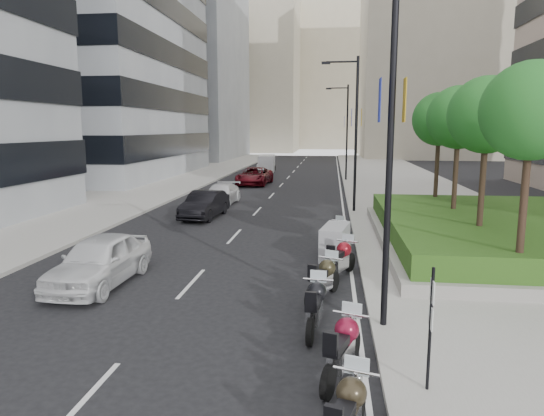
% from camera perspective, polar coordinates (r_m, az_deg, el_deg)
% --- Properties ---
extents(ground, '(160.00, 160.00, 0.00)m').
position_cam_1_polar(ground, '(12.13, -7.95, -14.88)').
color(ground, black).
rests_on(ground, ground).
extents(sidewalk_right, '(10.00, 100.00, 0.15)m').
position_cam_1_polar(sidewalk_right, '(41.41, 15.42, 2.21)').
color(sidewalk_right, '#9E9B93').
rests_on(sidewalk_right, ground).
extents(sidewalk_left, '(8.00, 100.00, 0.15)m').
position_cam_1_polar(sidewalk_left, '(43.61, -13.06, 2.65)').
color(sidewalk_left, '#9E9B93').
rests_on(sidewalk_left, ground).
extents(lane_edge, '(0.12, 100.00, 0.01)m').
position_cam_1_polar(lane_edge, '(40.98, 8.06, 2.28)').
color(lane_edge, silver).
rests_on(lane_edge, ground).
extents(lane_centre, '(0.12, 100.00, 0.01)m').
position_cam_1_polar(lane_centre, '(41.21, 0.81, 2.41)').
color(lane_centre, silver).
rests_on(lane_centre, ground).
extents(building_grey_far, '(22.00, 26.00, 30.00)m').
position_cam_1_polar(building_grey_far, '(85.65, -11.79, 15.86)').
color(building_grey_far, gray).
rests_on(building_grey_far, ground).
extents(building_cream_right, '(28.00, 24.00, 36.00)m').
position_cam_1_polar(building_cream_right, '(93.56, 19.60, 16.81)').
color(building_cream_right, '#B7AD93').
rests_on(building_cream_right, ground).
extents(building_cream_left, '(26.00, 24.00, 34.00)m').
position_cam_1_polar(building_cream_left, '(113.28, -3.77, 15.39)').
color(building_cream_left, '#B7AD93').
rests_on(building_cream_left, ground).
extents(building_cream_centre, '(30.00, 24.00, 38.00)m').
position_cam_1_polar(building_cream_centre, '(131.43, 6.85, 15.38)').
color(building_cream_centre, '#B7AD93').
rests_on(building_cream_centre, ground).
extents(planter, '(10.00, 14.00, 0.40)m').
position_cam_1_polar(planter, '(22.32, 25.34, -3.50)').
color(planter, gray).
rests_on(planter, sidewalk_right).
extents(hedge, '(9.40, 13.40, 0.80)m').
position_cam_1_polar(hedge, '(22.20, 25.44, -1.99)').
color(hedge, '#224313').
rests_on(hedge, planter).
extents(tree_0, '(2.80, 2.80, 6.30)m').
position_cam_1_polar(tree_0, '(15.69, 28.21, 9.95)').
color(tree_0, '#332319').
rests_on(tree_0, planter).
extents(tree_1, '(2.80, 2.80, 6.30)m').
position_cam_1_polar(tree_1, '(19.48, 23.97, 9.91)').
color(tree_1, '#332319').
rests_on(tree_1, planter).
extents(tree_2, '(2.80, 2.80, 6.30)m').
position_cam_1_polar(tree_2, '(23.34, 21.13, 9.86)').
color(tree_2, '#332319').
rests_on(tree_2, planter).
extents(tree_3, '(2.80, 2.80, 6.30)m').
position_cam_1_polar(tree_3, '(27.25, 19.09, 9.80)').
color(tree_3, '#332319').
rests_on(tree_3, planter).
extents(lamp_post_0, '(2.34, 0.45, 9.00)m').
position_cam_1_polar(lamp_post_0, '(11.73, 13.07, 9.63)').
color(lamp_post_0, black).
rests_on(lamp_post_0, ground).
extents(lamp_post_1, '(2.34, 0.45, 9.00)m').
position_cam_1_polar(lamp_post_1, '(28.70, 9.57, 9.41)').
color(lamp_post_1, black).
rests_on(lamp_post_1, ground).
extents(lamp_post_2, '(2.34, 0.45, 9.00)m').
position_cam_1_polar(lamp_post_2, '(46.69, 8.64, 9.34)').
color(lamp_post_2, black).
rests_on(lamp_post_2, ground).
extents(parking_sign, '(0.06, 0.32, 2.50)m').
position_cam_1_polar(parking_sign, '(9.53, 18.16, -12.70)').
color(parking_sign, black).
rests_on(parking_sign, ground).
extents(motorcycle_1, '(0.99, 2.26, 1.16)m').
position_cam_1_polar(motorcycle_1, '(10.18, 8.34, -15.95)').
color(motorcycle_1, black).
rests_on(motorcycle_1, ground).
extents(motorcycle_2, '(0.78, 2.33, 1.16)m').
position_cam_1_polar(motorcycle_2, '(12.25, 5.10, -11.43)').
color(motorcycle_2, black).
rests_on(motorcycle_2, ground).
extents(motorcycle_3, '(1.07, 2.19, 1.15)m').
position_cam_1_polar(motorcycle_3, '(14.36, 6.10, -8.33)').
color(motorcycle_3, black).
rests_on(motorcycle_3, ground).
extents(motorcycle_4, '(1.16, 2.19, 1.17)m').
position_cam_1_polar(motorcycle_4, '(16.51, 8.09, -5.98)').
color(motorcycle_4, black).
rests_on(motorcycle_4, ground).
extents(motorcycle_5, '(1.21, 2.24, 1.29)m').
position_cam_1_polar(motorcycle_5, '(18.81, 7.42, -4.01)').
color(motorcycle_5, black).
rests_on(motorcycle_5, ground).
extents(motorcycle_6, '(0.90, 1.99, 1.03)m').
position_cam_1_polar(motorcycle_6, '(20.92, 7.50, -2.91)').
color(motorcycle_6, black).
rests_on(motorcycle_6, ground).
extents(car_a, '(2.02, 4.76, 1.61)m').
position_cam_1_polar(car_a, '(16.49, -19.61, -5.82)').
color(car_a, white).
rests_on(car_a, ground).
extents(car_b, '(1.95, 4.65, 1.50)m').
position_cam_1_polar(car_b, '(27.41, -7.93, 0.40)').
color(car_b, black).
rests_on(car_b, ground).
extents(car_c, '(2.05, 4.70, 1.34)m').
position_cam_1_polar(car_c, '(32.20, -6.01, 1.62)').
color(car_c, silver).
rests_on(car_c, ground).
extents(car_d, '(2.93, 5.74, 1.55)m').
position_cam_1_polar(car_d, '(43.35, -2.08, 3.78)').
color(car_d, '#5A0A13').
rests_on(car_d, ground).
extents(delivery_van, '(2.04, 4.68, 1.92)m').
position_cam_1_polar(delivery_van, '(56.29, -0.65, 5.17)').
color(delivery_van, silver).
rests_on(delivery_van, ground).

